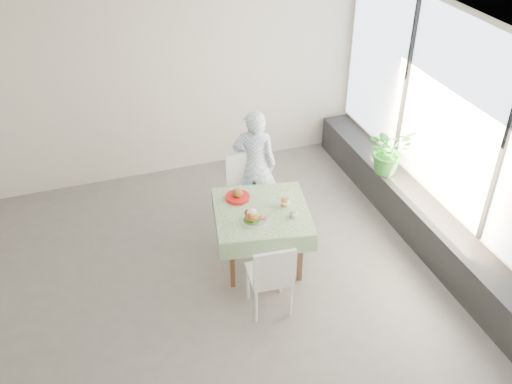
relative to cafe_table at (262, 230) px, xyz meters
name	(u,v)px	position (x,y,z in m)	size (l,w,h in m)	color
floor	(200,282)	(-0.79, -0.13, -0.46)	(6.00, 6.00, 0.00)	#5E5C59
ceiling	(182,43)	(-0.79, -0.13, 2.34)	(6.00, 6.00, 0.00)	white
wall_back	(148,83)	(-0.79, 2.37, 0.94)	(6.00, 0.02, 2.80)	silver
wall_front	(281,375)	(-0.79, -2.63, 0.94)	(6.00, 0.02, 2.80)	silver
wall_right	(448,133)	(2.21, -0.13, 0.94)	(0.02, 5.00, 2.80)	silver
window_pane	(450,113)	(2.18, -0.13, 1.19)	(0.01, 4.80, 2.18)	#D1E0F9
window_ledge	(417,217)	(2.01, -0.13, -0.21)	(0.40, 4.80, 0.50)	black
cafe_table	(262,230)	(0.00, 0.00, 0.00)	(1.22, 1.22, 0.74)	brown
chair_far	(248,204)	(0.08, 0.75, -0.17)	(0.45, 0.45, 0.95)	white
chair_near	(269,288)	(-0.17, -0.74, -0.18)	(0.47, 0.47, 0.92)	white
diner	(254,165)	(0.23, 0.93, 0.29)	(0.55, 0.36, 1.51)	#85A6D5
main_dish	(253,218)	(-0.16, -0.17, 0.34)	(0.32, 0.32, 0.17)	white
juice_cup_orange	(285,201)	(0.27, 0.00, 0.35)	(0.10, 0.10, 0.27)	white
juice_cup_lemonade	(294,213)	(0.29, -0.23, 0.34)	(0.08, 0.08, 0.24)	white
second_dish	(238,196)	(-0.19, 0.30, 0.32)	(0.28, 0.28, 0.13)	red
potted_plant	(389,150)	(1.95, 0.61, 0.36)	(0.57, 0.50, 0.64)	#2E802A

